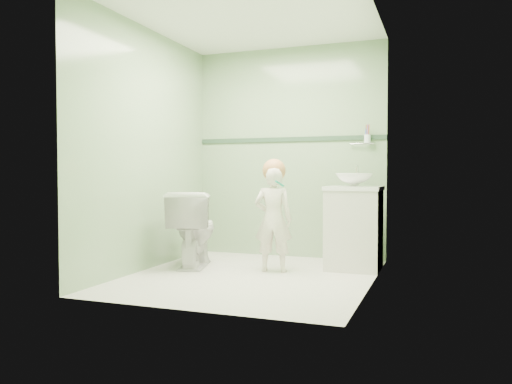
% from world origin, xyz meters
% --- Properties ---
extents(ground, '(2.50, 2.50, 0.00)m').
position_xyz_m(ground, '(0.00, 0.00, 0.00)').
color(ground, white).
rests_on(ground, ground).
extents(room_shell, '(2.50, 2.54, 2.40)m').
position_xyz_m(room_shell, '(0.00, 0.00, 1.20)').
color(room_shell, '#87B07D').
rests_on(room_shell, ground).
extents(trim_stripe, '(2.20, 0.02, 0.05)m').
position_xyz_m(trim_stripe, '(0.00, 1.24, 1.35)').
color(trim_stripe, '#2D4934').
rests_on(trim_stripe, room_shell).
extents(vanity, '(0.52, 0.50, 0.80)m').
position_xyz_m(vanity, '(0.84, 0.70, 0.40)').
color(vanity, silver).
rests_on(vanity, ground).
extents(counter, '(0.54, 0.52, 0.04)m').
position_xyz_m(counter, '(0.84, 0.70, 0.81)').
color(counter, white).
rests_on(counter, vanity).
extents(basin, '(0.37, 0.37, 0.13)m').
position_xyz_m(basin, '(0.84, 0.70, 0.89)').
color(basin, white).
rests_on(basin, counter).
extents(faucet, '(0.03, 0.13, 0.18)m').
position_xyz_m(faucet, '(0.84, 0.89, 0.97)').
color(faucet, silver).
rests_on(faucet, counter).
extents(cup_holder, '(0.26, 0.07, 0.21)m').
position_xyz_m(cup_holder, '(0.89, 1.18, 1.33)').
color(cup_holder, silver).
rests_on(cup_holder, room_shell).
extents(toilet, '(0.62, 0.85, 0.77)m').
position_xyz_m(toilet, '(-0.74, 0.29, 0.39)').
color(toilet, white).
rests_on(toilet, ground).
extents(toddler, '(0.41, 0.31, 1.02)m').
position_xyz_m(toddler, '(0.12, 0.30, 0.51)').
color(toddler, beige).
rests_on(toddler, ground).
extents(hair_cap, '(0.23, 0.23, 0.23)m').
position_xyz_m(hair_cap, '(0.12, 0.33, 0.99)').
color(hair_cap, '#BF7E4A').
rests_on(hair_cap, toddler).
extents(teal_toothbrush, '(0.11, 0.14, 0.08)m').
position_xyz_m(teal_toothbrush, '(0.22, 0.19, 0.86)').
color(teal_toothbrush, '#089672').
rests_on(teal_toothbrush, toddler).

